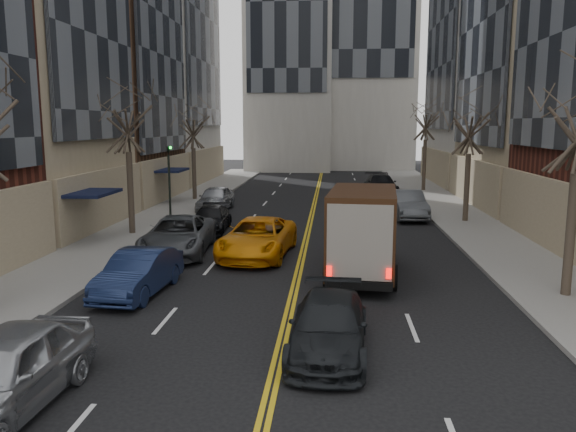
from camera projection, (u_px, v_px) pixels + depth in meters
name	position (u px, v px, depth m)	size (l,w,h in m)	color
sidewalk_left	(169.00, 212.00, 35.24)	(4.00, 66.00, 0.15)	slate
sidewalk_right	(461.00, 216.00, 33.84)	(4.00, 66.00, 0.15)	slate
tree_lf_mid	(126.00, 103.00, 27.28)	(3.20, 3.20, 8.91)	#382D23
tree_lf_far	(193.00, 117.00, 40.15)	(3.20, 3.20, 8.12)	#382D23
tree_rt_mid	(471.00, 113.00, 30.89)	(3.20, 3.20, 8.32)	#382D23
tree_rt_far	(426.00, 109.00, 45.55)	(3.20, 3.20, 9.11)	#382D23
traffic_signal	(169.00, 177.00, 29.75)	(0.29, 0.26, 4.70)	black
ups_truck	(363.00, 233.00, 20.48)	(2.88, 6.19, 3.29)	black
observer_sedan	(329.00, 326.00, 13.80)	(2.11, 4.71, 1.34)	black
taxi	(257.00, 238.00, 23.83)	(2.65, 5.76, 1.60)	orange
pedestrian	(333.00, 239.00, 22.99)	(0.67, 0.44, 1.83)	black
parked_lf_a	(3.00, 373.00, 10.89)	(1.93, 4.80, 1.63)	#9EA1A6
parked_lf_b	(139.00, 273.00, 18.51)	(1.54, 4.41, 1.45)	#131E3D
parked_lf_c	(178.00, 236.00, 24.29)	(2.66, 5.76, 1.60)	#45484C
parked_lf_d	(210.00, 219.00, 29.34)	(1.81, 4.45, 1.29)	black
parked_lf_e	(216.00, 198.00, 36.35)	(1.88, 4.66, 1.59)	#9FA2A6
parked_rt_a	(407.00, 204.00, 33.44)	(1.75, 5.02, 1.66)	#484B4F
parked_rt_b	(392.00, 202.00, 35.83)	(2.21, 4.80, 1.33)	#A6A8AE
parked_rt_c	(381.00, 184.00, 44.65)	(2.23, 5.50, 1.60)	black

